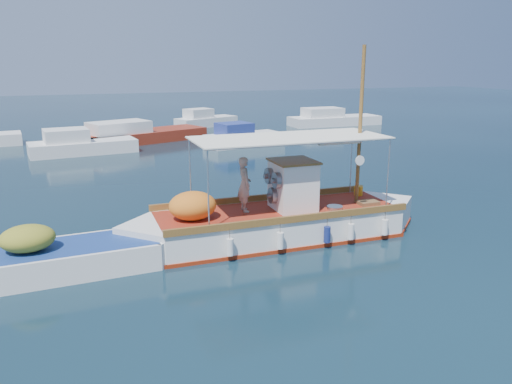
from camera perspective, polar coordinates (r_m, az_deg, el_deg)
name	(u,v)px	position (r m, az deg, el deg)	size (l,w,h in m)	color
ground	(278,234)	(16.80, 2.57, -4.86)	(160.00, 160.00, 0.00)	black
fishing_caique	(276,222)	(16.30, 2.30, -3.40)	(10.41, 3.04, 6.35)	white
dinghy	(62,260)	(14.74, -21.28, -7.30)	(6.85, 2.14, 1.67)	white
bg_boat_nw	(80,146)	(33.27, -19.49, 4.99)	(6.63, 3.15, 1.80)	silver
bg_boat_n	(135,136)	(36.68, -13.67, 6.25)	(10.25, 6.01, 1.80)	maroon
bg_boat_ne	(242,138)	(34.50, -1.58, 6.14)	(5.70, 3.26, 1.80)	silver
bg_boat_e	(332,120)	(46.21, 8.67, 8.16)	(8.39, 2.60, 1.80)	silver
bg_boat_far_n	(205,121)	(45.14, -5.88, 8.10)	(5.95, 3.85, 1.80)	silver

